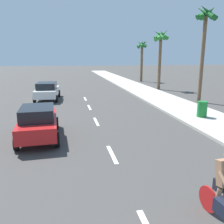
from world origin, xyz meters
name	(u,v)px	position (x,y,z in m)	size (l,w,h in m)	color
ground_plane	(86,101)	(0.00, 20.00, 0.00)	(160.00, 160.00, 0.00)	#423F3D
sidewalk_strip	(151,94)	(6.75, 22.00, 0.07)	(3.60, 80.00, 0.14)	#B2ADA3
lane_stripe_2	(112,154)	(0.00, 8.30, 0.00)	(0.16, 1.80, 0.01)	white
lane_stripe_3	(96,121)	(0.00, 13.26, 0.00)	(0.16, 1.80, 0.01)	white
lane_stripe_4	(89,107)	(0.00, 17.35, 0.00)	(0.16, 1.80, 0.01)	white
lane_stripe_5	(85,99)	(0.00, 21.16, 0.00)	(0.16, 1.80, 0.01)	white
cyclist	(224,194)	(1.69, 3.81, 0.83)	(0.65, 1.71, 1.82)	black
parked_car_red	(38,122)	(-3.05, 10.81, 0.84)	(1.98, 4.03, 1.57)	red
parked_car_white	(47,90)	(-3.36, 21.39, 0.84)	(2.17, 4.40, 1.57)	white
palm_tree_mid	(205,27)	(9.39, 17.70, 6.13)	(1.86, 1.95, 7.90)	brown
palm_tree_far	(161,42)	(9.07, 25.89, 5.40)	(1.96, 1.85, 6.95)	brown
palm_tree_distant	(142,50)	(9.87, 35.02, 4.76)	(1.86, 1.73, 6.35)	brown
trash_bin_near	(202,109)	(6.56, 12.62, 0.63)	(0.60, 0.60, 0.97)	#19722D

